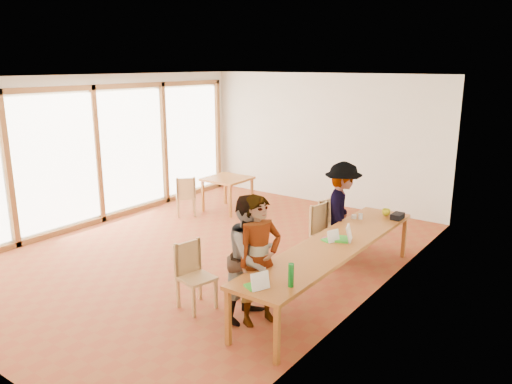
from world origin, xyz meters
TOP-DOWN VIEW (x-y plane):
  - ground at (0.00, 0.00)m, footprint 8.00×8.00m
  - wall_back at (0.00, 4.00)m, footprint 6.00×0.10m
  - wall_right at (3.00, 0.00)m, footprint 0.10×8.00m
  - window_wall at (-2.96, 0.00)m, footprint 0.10×8.00m
  - ceiling at (0.00, 0.00)m, footprint 6.00×8.00m
  - communal_table at (2.50, -0.18)m, footprint 0.80×4.00m
  - side_table at (-1.35, 2.17)m, footprint 0.90×0.90m
  - chair_near at (1.15, -1.64)m, footprint 0.50×0.50m
  - chair_mid at (1.54, -0.95)m, footprint 0.55×0.55m
  - chair_far at (1.58, 1.45)m, footprint 0.47×0.47m
  - chair_empty at (1.80, 0.82)m, footprint 0.52×0.52m
  - chair_spare at (-1.78, 1.30)m, footprint 0.57×0.57m
  - person_near at (2.14, -1.46)m, footprint 0.61×0.72m
  - person_mid at (1.97, -1.41)m, footprint 0.62×0.80m
  - person_far at (1.95, 1.19)m, footprint 0.99×1.21m
  - laptop_near at (2.48, -1.96)m, footprint 0.28×0.30m
  - laptop_mid at (2.43, -0.11)m, footprint 0.24×0.26m
  - laptop_far at (2.57, 0.04)m, footprint 0.30×0.32m
  - yellow_mug at (2.58, 1.54)m, footprint 0.16×0.16m
  - green_bottle at (2.76, -1.71)m, footprint 0.07×0.07m
  - clear_glass at (2.32, 1.11)m, footprint 0.07×0.07m
  - condiment_cup at (2.22, 1.07)m, footprint 0.08×0.08m
  - pink_phone at (2.30, -0.06)m, footprint 0.05×0.10m
  - black_pouch at (2.80, 1.47)m, footprint 0.16×0.26m

SIDE VIEW (x-z plane):
  - ground at x=0.00m, z-range 0.00..0.00m
  - chair_far at x=1.58m, z-range 0.30..0.76m
  - chair_spare at x=-1.78m, z-range 0.30..0.77m
  - chair_near at x=1.15m, z-range 0.31..0.80m
  - chair_mid at x=1.54m, z-range 0.31..0.80m
  - chair_empty at x=1.80m, z-range 0.33..0.85m
  - side_table at x=-1.35m, z-range 0.29..1.04m
  - communal_table at x=2.50m, z-range 0.33..1.08m
  - pink_phone at x=2.30m, z-range 0.75..0.76m
  - condiment_cup at x=2.22m, z-range 0.75..0.81m
  - clear_glass at x=2.32m, z-range 0.75..0.84m
  - black_pouch at x=2.80m, z-range 0.75..0.84m
  - laptop_mid at x=2.43m, z-range 0.71..0.89m
  - yellow_mug at x=2.58m, z-range 0.75..0.86m
  - laptop_near at x=2.48m, z-range 0.70..0.91m
  - laptop_far at x=2.57m, z-range 0.70..0.92m
  - person_far at x=1.95m, z-range 0.00..1.64m
  - person_mid at x=1.97m, z-range 0.00..1.64m
  - person_near at x=2.14m, z-range 0.00..1.67m
  - green_bottle at x=2.76m, z-range 0.75..1.03m
  - wall_back at x=0.00m, z-range 0.00..3.00m
  - wall_right at x=3.00m, z-range 0.00..3.00m
  - window_wall at x=-2.96m, z-range 0.00..3.00m
  - ceiling at x=0.00m, z-range 3.00..3.04m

